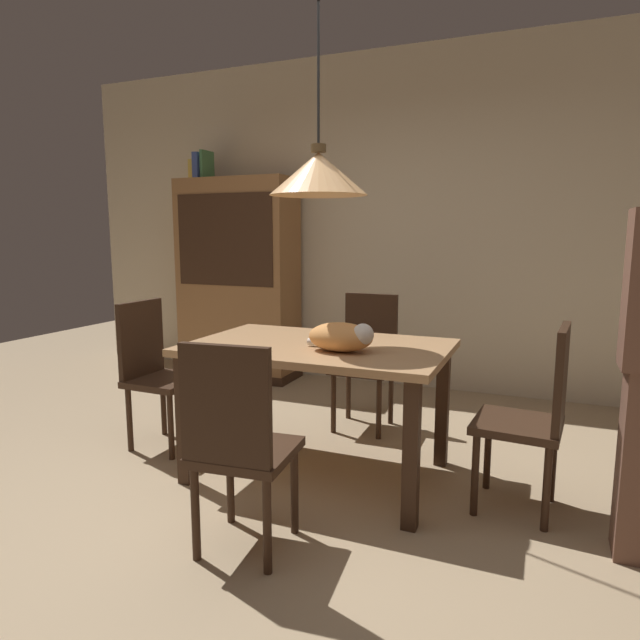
{
  "coord_description": "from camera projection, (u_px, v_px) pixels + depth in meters",
  "views": [
    {
      "loc": [
        1.27,
        -2.15,
        1.35
      ],
      "look_at": [
        0.05,
        0.79,
        0.85
      ],
      "focal_mm": 30.91,
      "sensor_mm": 36.0,
      "label": 1
    }
  ],
  "objects": [
    {
      "name": "ground",
      "position": [
        248.0,
        517.0,
        2.65
      ],
      "size": [
        10.0,
        10.0,
        0.0
      ],
      "primitive_type": "plane",
      "color": "tan"
    },
    {
      "name": "back_wall",
      "position": [
        396.0,
        222.0,
        4.84
      ],
      "size": [
        6.4,
        0.1,
        2.9
      ],
      "primitive_type": "cube",
      "color": "beige",
      "rests_on": "ground"
    },
    {
      "name": "dining_table",
      "position": [
        319.0,
        362.0,
        3.04
      ],
      "size": [
        1.4,
        0.9,
        0.75
      ],
      "color": "tan",
      "rests_on": "ground"
    },
    {
      "name": "chair_left_side",
      "position": [
        155.0,
        367.0,
        3.49
      ],
      "size": [
        0.41,
        0.41,
        0.93
      ],
      "color": "#382316",
      "rests_on": "ground"
    },
    {
      "name": "chair_far_back",
      "position": [
        367.0,
        354.0,
        3.86
      ],
      "size": [
        0.41,
        0.41,
        0.93
      ],
      "color": "#382316",
      "rests_on": "ground"
    },
    {
      "name": "chair_right_side",
      "position": [
        536.0,
        411.0,
        2.63
      ],
      "size": [
        0.43,
        0.43,
        0.93
      ],
      "color": "#382316",
      "rests_on": "ground"
    },
    {
      "name": "chair_near_front",
      "position": [
        238.0,
        440.0,
        2.26
      ],
      "size": [
        0.44,
        0.44,
        0.93
      ],
      "color": "#382316",
      "rests_on": "ground"
    },
    {
      "name": "cat_sleeping",
      "position": [
        342.0,
        337.0,
        2.82
      ],
      "size": [
        0.39,
        0.23,
        0.16
      ],
      "color": "#E59951",
      "rests_on": "dining_table"
    },
    {
      "name": "pendant_lamp",
      "position": [
        318.0,
        173.0,
        2.88
      ],
      "size": [
        0.52,
        0.52,
        1.3
      ],
      "color": "#E0A86B"
    },
    {
      "name": "hutch_bookcase",
      "position": [
        238.0,
        283.0,
        5.17
      ],
      "size": [
        1.12,
        0.45,
        1.85
      ],
      "color": "olive",
      "rests_on": "ground"
    },
    {
      "name": "book_yellow_short",
      "position": [
        196.0,
        170.0,
        5.17
      ],
      "size": [
        0.04,
        0.2,
        0.18
      ],
      "primitive_type": "cube",
      "color": "gold",
      "rests_on": "hutch_bookcase"
    },
    {
      "name": "book_blue_wide",
      "position": [
        202.0,
        167.0,
        5.14
      ],
      "size": [
        0.06,
        0.24,
        0.24
      ],
      "primitive_type": "cube",
      "color": "#384C93",
      "rests_on": "hutch_bookcase"
    },
    {
      "name": "book_green_slim",
      "position": [
        207.0,
        165.0,
        5.12
      ],
      "size": [
        0.03,
        0.2,
        0.26
      ],
      "primitive_type": "cube",
      "color": "#427A4C",
      "rests_on": "hutch_bookcase"
    }
  ]
}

